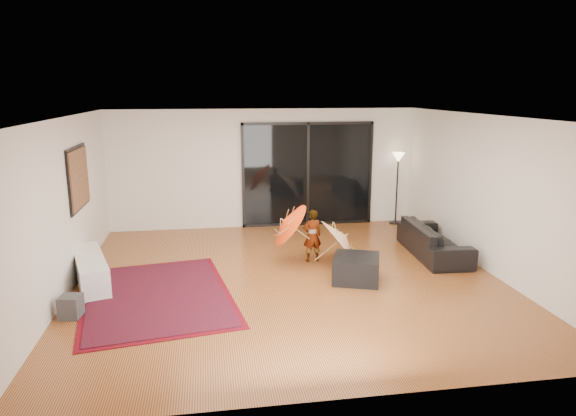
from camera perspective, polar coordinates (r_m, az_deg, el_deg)
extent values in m
plane|color=#A9652E|center=(8.74, 0.10, -7.86)|extent=(7.00, 7.00, 0.00)
plane|color=white|center=(8.18, 0.11, 10.11)|extent=(7.00, 7.00, 0.00)
plane|color=silver|center=(11.77, -2.61, 4.39)|extent=(7.00, 0.00, 7.00)
plane|color=silver|center=(5.06, 6.46, -7.49)|extent=(7.00, 0.00, 7.00)
plane|color=silver|center=(8.54, -23.76, -0.03)|extent=(0.00, 7.00, 7.00)
plane|color=silver|center=(9.55, 21.33, 1.46)|extent=(0.00, 7.00, 7.00)
cube|color=black|center=(11.91, 2.21, 3.77)|extent=(3.00, 0.04, 2.40)
cube|color=black|center=(11.76, 2.28, 9.38)|extent=(3.06, 0.06, 0.06)
cube|color=black|center=(12.14, 2.18, -1.71)|extent=(3.06, 0.06, 0.06)
cube|color=black|center=(11.90, 2.23, 3.75)|extent=(0.06, 0.06, 2.40)
cube|color=black|center=(9.44, -22.29, 3.11)|extent=(0.02, 1.28, 1.08)
cube|color=#1C463A|center=(9.43, -22.17, 3.12)|extent=(0.03, 1.18, 0.98)
cube|color=white|center=(9.06, -21.10, -6.41)|extent=(0.91, 1.76, 0.47)
cube|color=#424244|center=(7.90, -22.99, -10.06)|extent=(0.32, 0.32, 0.32)
cube|color=#5B0713|center=(8.29, -14.38, -9.43)|extent=(2.66, 3.38, 0.01)
cube|color=maroon|center=(8.29, -14.38, -9.40)|extent=(2.47, 3.20, 0.02)
imported|color=black|center=(10.25, 15.88, -3.43)|extent=(0.93, 2.11, 0.60)
cube|color=black|center=(8.66, 7.59, -6.68)|extent=(0.95, 0.95, 0.42)
cylinder|color=black|center=(12.53, 11.83, -1.58)|extent=(0.29, 0.29, 0.03)
cylinder|color=black|center=(12.36, 11.99, 1.84)|extent=(0.04, 0.04, 1.56)
cone|color=#FFD899|center=(12.23, 12.16, 5.51)|extent=(0.29, 0.29, 0.23)
imported|color=#999999|center=(9.47, 2.71, -3.08)|extent=(0.39, 0.28, 0.98)
cone|color=#E53D0C|center=(9.26, -0.55, -1.87)|extent=(0.68, 0.90, 0.82)
cylinder|color=#AA8349|center=(9.36, -0.54, -3.85)|extent=(0.41, 0.02, 0.32)
cylinder|color=#AA8349|center=(9.24, -0.55, -1.24)|extent=(0.05, 0.02, 0.05)
cone|color=white|center=(9.46, 6.46, -3.07)|extent=(0.77, 1.00, 0.91)
cylinder|color=#AA8349|center=(9.57, 6.40, -5.20)|extent=(0.45, 0.02, 0.36)
cylinder|color=#AA8349|center=(9.43, 6.48, -2.40)|extent=(0.05, 0.02, 0.05)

